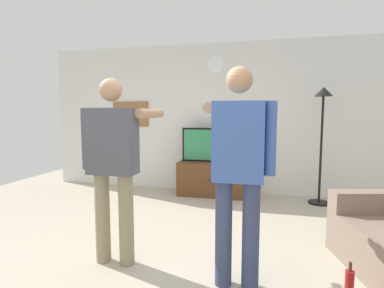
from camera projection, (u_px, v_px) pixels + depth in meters
name	position (u px, v px, depth m)	size (l,w,h in m)	color
ground_plane	(161.00, 269.00, 2.73)	(8.40, 8.40, 0.00)	#B2A893
back_wall	(213.00, 118.00, 5.45)	(6.40, 0.10, 2.70)	silver
tv_stand	(212.00, 179.00, 5.21)	(1.19, 0.49, 0.59)	brown
television	(213.00, 145.00, 5.20)	(1.09, 0.07, 0.60)	black
wall_clock	(215.00, 65.00, 5.29)	(0.30, 0.30, 0.03)	white
framed_picture	(131.00, 114.00, 5.76)	(0.73, 0.04, 0.48)	olive
floor_lamp	(322.00, 121.00, 4.61)	(0.32, 0.32, 1.85)	black
person_standing_nearer_lamp	(113.00, 159.00, 2.78)	(0.63, 0.78, 1.76)	gray
person_standing_nearer_couch	(238.00, 165.00, 2.39)	(0.58, 0.78, 1.80)	#384266
beverage_bottle	(349.00, 285.00, 2.26)	(0.07, 0.07, 0.31)	maroon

